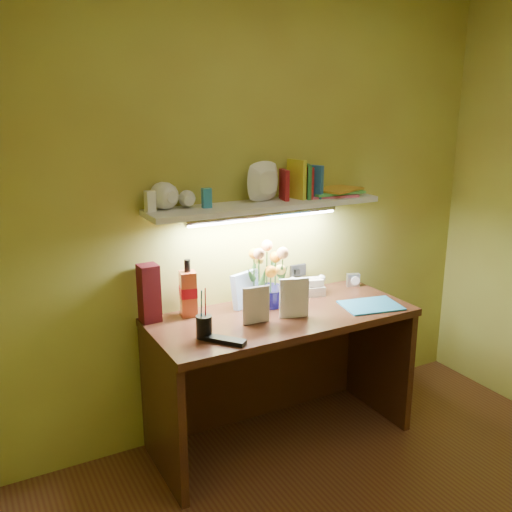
{
  "coord_description": "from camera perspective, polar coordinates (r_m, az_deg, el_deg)",
  "views": [
    {
      "loc": [
        -1.46,
        -1.21,
        1.84
      ],
      "look_at": [
        -0.08,
        1.35,
        1.04
      ],
      "focal_mm": 40.0,
      "sensor_mm": 36.0,
      "label": 1
    }
  ],
  "objects": [
    {
      "name": "desk_clock",
      "position": [
        3.49,
        9.68,
        -2.37
      ],
      "size": [
        0.08,
        0.07,
        0.08
      ],
      "primitive_type": "cube",
      "rotation": [
        0.0,
        0.0,
        -0.42
      ],
      "color": "#AFAFB4",
      "rests_on": "desk"
    },
    {
      "name": "whisky_bottle",
      "position": [
        2.96,
        -6.81,
        -3.18
      ],
      "size": [
        0.1,
        0.1,
        0.3
      ],
      "primitive_type": null,
      "rotation": [
        0.0,
        0.0,
        -0.21
      ],
      "color": "#BD4724",
      "rests_on": "desk"
    },
    {
      "name": "telephone",
      "position": [
        3.31,
        5.13,
        -2.91
      ],
      "size": [
        0.21,
        0.18,
        0.11
      ],
      "primitive_type": null,
      "rotation": [
        0.0,
        0.0,
        -0.27
      ],
      "color": "beige",
      "rests_on": "desk"
    },
    {
      "name": "pen_cup",
      "position": [
        2.71,
        -5.23,
        -6.3
      ],
      "size": [
        0.09,
        0.09,
        0.19
      ],
      "primitive_type": "cylinder",
      "rotation": [
        0.0,
        0.0,
        0.24
      ],
      "color": "black",
      "rests_on": "desk"
    },
    {
      "name": "art_card",
      "position": [
        3.1,
        -1.0,
        -3.35
      ],
      "size": [
        0.19,
        0.1,
        0.19
      ],
      "primitive_type": null,
      "rotation": [
        0.0,
        0.0,
        0.35
      ],
      "color": "white",
      "rests_on": "desk"
    },
    {
      "name": "desk_book_a",
      "position": [
        2.83,
        -1.34,
        -5.12
      ],
      "size": [
        0.15,
        0.04,
        0.19
      ],
      "primitive_type": "imported",
      "rotation": [
        0.0,
        0.0,
        -0.15
      ],
      "color": "silver",
      "rests_on": "desk"
    },
    {
      "name": "blue_folder",
      "position": [
        3.18,
        11.4,
        -4.87
      ],
      "size": [
        0.35,
        0.28,
        0.01
      ],
      "primitive_type": "cube",
      "rotation": [
        0.0,
        0.0,
        -0.2
      ],
      "color": "#2D8BC0",
      "rests_on": "desk"
    },
    {
      "name": "tv_remote",
      "position": [
        2.68,
        -3.07,
        -8.42
      ],
      "size": [
        0.17,
        0.19,
        0.02
      ],
      "primitive_type": "cube",
      "rotation": [
        0.0,
        0.0,
        0.68
      ],
      "color": "black",
      "rests_on": "desk"
    },
    {
      "name": "desk_book_b",
      "position": [
        2.92,
        2.37,
        -4.32
      ],
      "size": [
        0.15,
        0.06,
        0.21
      ],
      "primitive_type": "imported",
      "rotation": [
        0.0,
        0.0,
        -0.32
      ],
      "color": "white",
      "rests_on": "desk"
    },
    {
      "name": "desk",
      "position": [
        3.18,
        2.54,
        -12.08
      ],
      "size": [
        1.4,
        0.6,
        0.75
      ],
      "primitive_type": "cube",
      "color": "#351B0E",
      "rests_on": "ground"
    },
    {
      "name": "wall_shelf",
      "position": [
        3.02,
        1.15,
        5.74
      ],
      "size": [
        1.3,
        0.31,
        0.24
      ],
      "color": "white",
      "rests_on": "ground"
    },
    {
      "name": "whisky_box",
      "position": [
        2.92,
        -10.64,
        -3.67
      ],
      "size": [
        0.1,
        0.1,
        0.3
      ],
      "primitive_type": "cube",
      "rotation": [
        0.0,
        0.0,
        0.03
      ],
      "color": "#511017",
      "rests_on": "desk"
    },
    {
      "name": "flower_bouquet",
      "position": [
        3.1,
        1.26,
        -1.93
      ],
      "size": [
        0.23,
        0.23,
        0.33
      ],
      "primitive_type": null,
      "rotation": [
        0.0,
        0.0,
        0.12
      ],
      "color": "#090834",
      "rests_on": "desk"
    }
  ]
}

